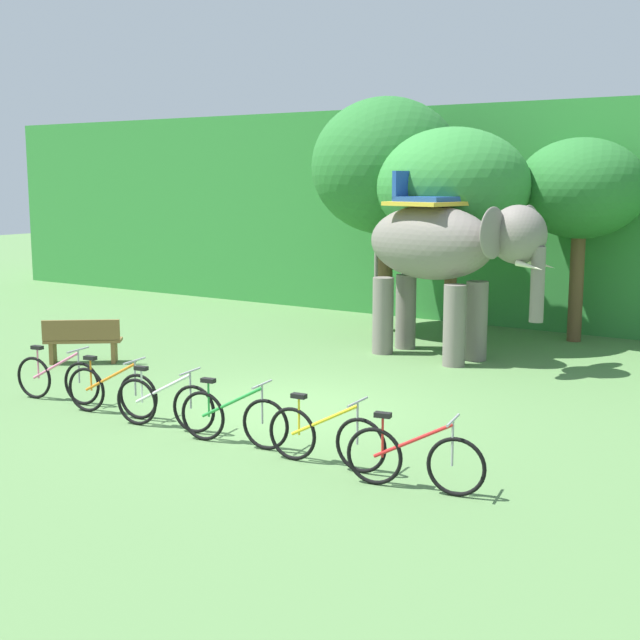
{
  "coord_description": "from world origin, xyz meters",
  "views": [
    {
      "loc": [
        7.88,
        -10.97,
        3.66
      ],
      "look_at": [
        -0.11,
        1.0,
        1.3
      ],
      "focal_mm": 49.12,
      "sensor_mm": 36.0,
      "label": 1
    }
  ],
  "objects_px": {
    "tree_center_right": "(453,186)",
    "bike_orange": "(112,391)",
    "tree_center_left": "(581,190)",
    "bike_white": "(165,403)",
    "tree_far_left": "(386,167)",
    "bike_red": "(414,459)",
    "elephant": "(444,251)",
    "bike_yellow": "(326,437)",
    "bike_green": "(233,418)",
    "bike_pink": "(57,379)",
    "wooden_bench": "(82,340)"
  },
  "relations": [
    {
      "from": "tree_far_left",
      "to": "tree_center_right",
      "type": "relative_size",
      "value": 1.16
    },
    {
      "from": "bike_red",
      "to": "tree_center_left",
      "type": "bearing_deg",
      "value": 97.84
    },
    {
      "from": "bike_white",
      "to": "elephant",
      "type": "bearing_deg",
      "value": 80.27
    },
    {
      "from": "elephant",
      "to": "bike_white",
      "type": "height_order",
      "value": "elephant"
    },
    {
      "from": "elephant",
      "to": "bike_yellow",
      "type": "distance_m",
      "value": 7.35
    },
    {
      "from": "bike_pink",
      "to": "bike_green",
      "type": "bearing_deg",
      "value": -3.44
    },
    {
      "from": "bike_white",
      "to": "bike_yellow",
      "type": "bearing_deg",
      "value": -1.91
    },
    {
      "from": "bike_green",
      "to": "wooden_bench",
      "type": "xyz_separation_m",
      "value": [
        -5.9,
        2.51,
        0.09
      ]
    },
    {
      "from": "bike_red",
      "to": "wooden_bench",
      "type": "relative_size",
      "value": 1.18
    },
    {
      "from": "tree_far_left",
      "to": "bike_white",
      "type": "height_order",
      "value": "tree_far_left"
    },
    {
      "from": "tree_far_left",
      "to": "tree_center_left",
      "type": "bearing_deg",
      "value": 15.71
    },
    {
      "from": "tree_far_left",
      "to": "bike_green",
      "type": "relative_size",
      "value": 3.24
    },
    {
      "from": "tree_center_right",
      "to": "tree_center_left",
      "type": "relative_size",
      "value": 1.05
    },
    {
      "from": "tree_center_left",
      "to": "wooden_bench",
      "type": "distance_m",
      "value": 11.09
    },
    {
      "from": "tree_center_right",
      "to": "bike_green",
      "type": "distance_m",
      "value": 9.19
    },
    {
      "from": "bike_green",
      "to": "wooden_bench",
      "type": "height_order",
      "value": "bike_green"
    },
    {
      "from": "tree_center_left",
      "to": "bike_white",
      "type": "bearing_deg",
      "value": -105.22
    },
    {
      "from": "elephant",
      "to": "bike_yellow",
      "type": "height_order",
      "value": "elephant"
    },
    {
      "from": "bike_white",
      "to": "tree_far_left",
      "type": "bearing_deg",
      "value": 99.02
    },
    {
      "from": "tree_far_left",
      "to": "bike_orange",
      "type": "bearing_deg",
      "value": -88.47
    },
    {
      "from": "bike_green",
      "to": "wooden_bench",
      "type": "distance_m",
      "value": 6.41
    },
    {
      "from": "bike_white",
      "to": "bike_red",
      "type": "relative_size",
      "value": 1.0
    },
    {
      "from": "elephant",
      "to": "bike_red",
      "type": "xyz_separation_m",
      "value": [
        3.06,
        -7.06,
        -1.82
      ]
    },
    {
      "from": "tree_far_left",
      "to": "tree_center_right",
      "type": "bearing_deg",
      "value": -14.09
    },
    {
      "from": "tree_center_right",
      "to": "bike_red",
      "type": "xyz_separation_m",
      "value": [
        3.73,
        -8.82,
        -3.07
      ]
    },
    {
      "from": "tree_center_right",
      "to": "bike_orange",
      "type": "height_order",
      "value": "tree_center_right"
    },
    {
      "from": "bike_white",
      "to": "bike_green",
      "type": "bearing_deg",
      "value": -2.17
    },
    {
      "from": "bike_orange",
      "to": "tree_center_right",
      "type": "bearing_deg",
      "value": 78.69
    },
    {
      "from": "tree_center_left",
      "to": "bike_orange",
      "type": "distance_m",
      "value": 11.32
    },
    {
      "from": "tree_center_left",
      "to": "bike_green",
      "type": "xyz_separation_m",
      "value": [
        -1.45,
        -10.3,
        -3.0
      ]
    },
    {
      "from": "tree_center_left",
      "to": "bike_white",
      "type": "relative_size",
      "value": 2.66
    },
    {
      "from": "tree_far_left",
      "to": "bike_pink",
      "type": "distance_m",
      "value": 9.61
    },
    {
      "from": "tree_center_left",
      "to": "bike_yellow",
      "type": "xyz_separation_m",
      "value": [
        0.1,
        -10.35,
        -3.0
      ]
    },
    {
      "from": "elephant",
      "to": "bike_pink",
      "type": "xyz_separation_m",
      "value": [
        -3.74,
        -6.63,
        -1.82
      ]
    },
    {
      "from": "tree_center_right",
      "to": "wooden_bench",
      "type": "xyz_separation_m",
      "value": [
        -5.06,
        -6.11,
        -2.98
      ]
    },
    {
      "from": "tree_far_left",
      "to": "wooden_bench",
      "type": "relative_size",
      "value": 3.85
    },
    {
      "from": "tree_far_left",
      "to": "tree_center_right",
      "type": "distance_m",
      "value": 2.04
    },
    {
      "from": "tree_far_left",
      "to": "bike_pink",
      "type": "height_order",
      "value": "tree_far_left"
    },
    {
      "from": "tree_center_right",
      "to": "bike_red",
      "type": "relative_size",
      "value": 2.8
    },
    {
      "from": "tree_center_right",
      "to": "bike_white",
      "type": "bearing_deg",
      "value": -93.32
    },
    {
      "from": "tree_center_right",
      "to": "bike_orange",
      "type": "bearing_deg",
      "value": -101.31
    },
    {
      "from": "bike_pink",
      "to": "wooden_bench",
      "type": "distance_m",
      "value": 3.02
    },
    {
      "from": "tree_far_left",
      "to": "elephant",
      "type": "height_order",
      "value": "tree_far_left"
    },
    {
      "from": "bike_orange",
      "to": "bike_white",
      "type": "relative_size",
      "value": 1.0
    },
    {
      "from": "bike_green",
      "to": "bike_pink",
      "type": "bearing_deg",
      "value": 176.56
    },
    {
      "from": "elephant",
      "to": "wooden_bench",
      "type": "xyz_separation_m",
      "value": [
        -5.73,
        -4.35,
        -1.72
      ]
    },
    {
      "from": "tree_far_left",
      "to": "tree_center_right",
      "type": "xyz_separation_m",
      "value": [
        1.94,
        -0.49,
        -0.43
      ]
    },
    {
      "from": "bike_orange",
      "to": "bike_red",
      "type": "distance_m",
      "value": 5.44
    },
    {
      "from": "bike_yellow",
      "to": "bike_red",
      "type": "bearing_deg",
      "value": -6.3
    },
    {
      "from": "tree_far_left",
      "to": "bike_orange",
      "type": "xyz_separation_m",
      "value": [
        0.24,
        -8.97,
        -3.5
      ]
    }
  ]
}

